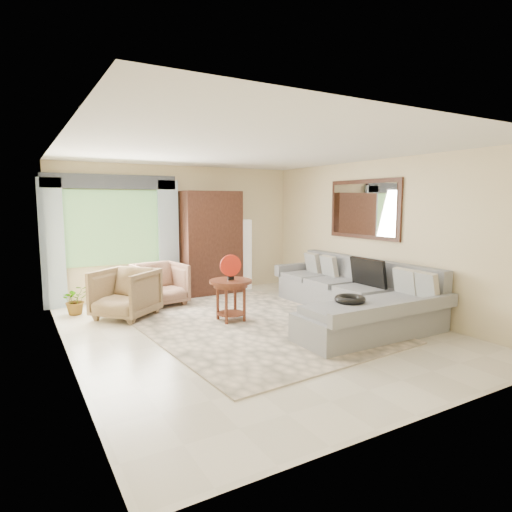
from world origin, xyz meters
TOP-DOWN VIEW (x-y plane):
  - ground at (0.00, 0.00)m, footprint 6.00×6.00m
  - area_rug at (0.08, 0.20)m, footprint 3.27×4.20m
  - sectional_sofa at (1.78, -0.18)m, footprint 2.30×3.46m
  - tv_screen at (2.05, -0.23)m, footprint 0.14×0.74m
  - garden_hose at (1.00, -0.96)m, footprint 0.43×0.43m
  - coffee_table at (-0.08, 0.57)m, footprint 0.67×0.67m
  - red_disc at (-0.08, 0.57)m, footprint 0.34×0.08m
  - armchair_left at (-1.46, 1.63)m, footprint 1.23×1.23m
  - armchair_right at (-0.72, 2.18)m, footprint 0.94×0.96m
  - potted_plant at (-2.14, 2.27)m, footprint 0.52×0.47m
  - armoire at (0.55, 2.72)m, footprint 1.20×0.55m
  - floor_lamp at (1.35, 2.78)m, footprint 0.24×0.24m
  - window at (-1.35, 2.97)m, footprint 1.80×0.04m
  - curtain_left at (-2.40, 2.88)m, footprint 0.40×0.08m
  - curtain_right at (-0.30, 2.88)m, footprint 0.40×0.08m
  - valance at (-1.35, 2.90)m, footprint 2.40×0.12m
  - wall_mirror at (2.46, 0.35)m, footprint 0.05×1.70m

SIDE VIEW (x-z plane):
  - ground at x=0.00m, z-range 0.00..0.00m
  - area_rug at x=0.08m, z-range 0.00..0.02m
  - potted_plant at x=-2.14m, z-range 0.00..0.50m
  - sectional_sofa at x=1.78m, z-range -0.17..0.73m
  - coffee_table at x=-0.08m, z-range 0.02..0.68m
  - armchair_right at x=-0.72m, z-range 0.00..0.78m
  - armchair_left at x=-1.46m, z-range 0.00..0.81m
  - garden_hose at x=1.00m, z-range 0.50..0.59m
  - tv_screen at x=2.05m, z-range 0.48..0.96m
  - floor_lamp at x=1.35m, z-range 0.00..1.50m
  - red_disc at x=-0.08m, z-range 0.73..1.07m
  - armoire at x=0.55m, z-range 0.00..2.10m
  - curtain_left at x=-2.40m, z-range 0.00..2.30m
  - curtain_right at x=-0.30m, z-range 0.00..2.30m
  - window at x=-1.35m, z-range 0.70..2.10m
  - wall_mirror at x=2.46m, z-range 1.22..2.27m
  - valance at x=-1.35m, z-range 2.12..2.38m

